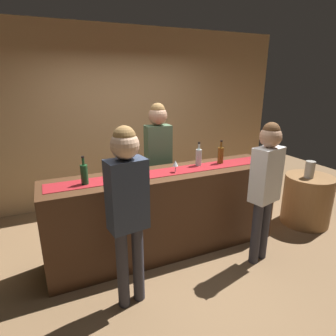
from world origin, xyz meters
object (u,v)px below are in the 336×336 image
at_px(round_side_table, 307,200).
at_px(vase_on_side_table, 310,169).
at_px(customer_browsing, 127,201).
at_px(wine_bottle_green, 84,174).
at_px(customer_sipping, 266,180).
at_px(wine_glass_near_customer, 116,171).
at_px(wine_bottle_amber, 221,155).
at_px(wine_glass_mid_counter, 175,164).
at_px(bartender, 158,153).
at_px(wine_bottle_clear, 199,157).

height_order(round_side_table, vase_on_side_table, vase_on_side_table).
bearing_deg(round_side_table, customer_browsing, -170.53).
distance_m(wine_bottle_green, customer_browsing, 0.70).
bearing_deg(customer_sipping, wine_glass_near_customer, 144.35).
distance_m(wine_bottle_amber, vase_on_side_table, 1.39).
distance_m(wine_glass_mid_counter, round_side_table, 2.24).
xyz_separation_m(bartender, customer_sipping, (0.79, -1.21, -0.10)).
height_order(bartender, vase_on_side_table, bartender).
height_order(wine_bottle_amber, customer_browsing, customer_browsing).
bearing_deg(vase_on_side_table, customer_sipping, -160.81).
xyz_separation_m(wine_glass_mid_counter, customer_browsing, (-0.75, -0.62, -0.07)).
bearing_deg(vase_on_side_table, wine_glass_mid_counter, 175.18).
height_order(wine_glass_near_customer, customer_sipping, customer_sipping).
xyz_separation_m(wine_bottle_amber, wine_glass_near_customer, (-1.38, -0.09, -0.01)).
bearing_deg(round_side_table, wine_bottle_green, 176.82).
height_order(wine_bottle_clear, bartender, bartender).
relative_size(wine_bottle_amber, customer_browsing, 0.18).
relative_size(wine_bottle_clear, customer_browsing, 0.18).
bearing_deg(customer_browsing, round_side_table, 1.21).
height_order(customer_sipping, vase_on_side_table, customer_sipping).
distance_m(wine_glass_mid_counter, customer_browsing, 0.98).
distance_m(wine_bottle_green, wine_glass_mid_counter, 1.02).
bearing_deg(vase_on_side_table, wine_glass_near_customer, 176.29).
relative_size(customer_sipping, customer_browsing, 0.96).
relative_size(wine_bottle_green, wine_glass_mid_counter, 2.10).
height_order(wine_bottle_amber, customer_sipping, customer_sipping).
bearing_deg(bartender, wine_bottle_green, 31.48).
xyz_separation_m(wine_bottle_clear, bartender, (-0.34, 0.51, -0.03)).
relative_size(bartender, round_side_table, 2.42).
height_order(wine_bottle_amber, vase_on_side_table, wine_bottle_amber).
bearing_deg(wine_bottle_clear, customer_browsing, -146.64).
bearing_deg(wine_glass_near_customer, customer_sipping, -21.28).
bearing_deg(wine_bottle_clear, wine_bottle_green, -176.00).
bearing_deg(wine_bottle_amber, wine_glass_mid_counter, -172.03).
height_order(wine_glass_near_customer, vase_on_side_table, wine_glass_near_customer).
bearing_deg(wine_glass_mid_counter, customer_sipping, -35.32).
xyz_separation_m(wine_glass_mid_counter, bartender, (0.04, 0.63, -0.02)).
xyz_separation_m(wine_glass_near_customer, wine_glass_mid_counter, (0.69, -0.01, 0.00)).
height_order(wine_bottle_green, wine_glass_mid_counter, wine_bottle_green).
bearing_deg(customer_sipping, wine_bottle_clear, 108.04).
height_order(wine_bottle_amber, bartender, bartender).
distance_m(wine_glass_near_customer, bartender, 0.96).
height_order(wine_bottle_amber, round_side_table, wine_bottle_amber).
bearing_deg(customer_browsing, wine_glass_mid_counter, 31.34).
bearing_deg(wine_glass_near_customer, wine_bottle_amber, 3.77).
relative_size(bartender, customer_browsing, 1.03).
distance_m(round_side_table, vase_on_side_table, 0.50).
distance_m(wine_bottle_clear, wine_glass_mid_counter, 0.40).
distance_m(wine_bottle_green, wine_glass_near_customer, 0.33).
height_order(wine_bottle_clear, customer_browsing, customer_browsing).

